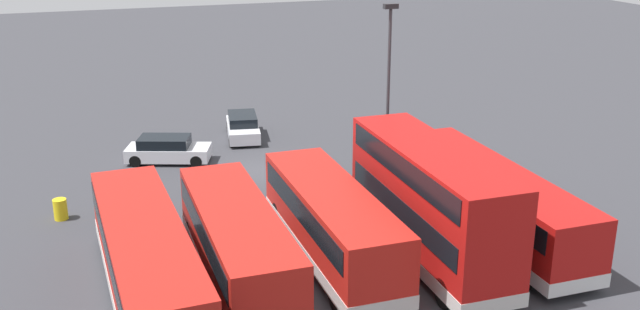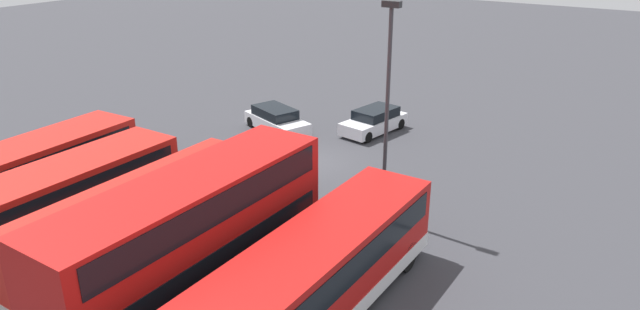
% 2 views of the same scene
% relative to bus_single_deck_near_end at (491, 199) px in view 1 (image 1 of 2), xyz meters
% --- Properties ---
extents(ground_plane, '(140.00, 140.00, 0.00)m').
position_rel_bus_single_deck_near_end_xyz_m(ground_plane, '(7.28, -10.84, -1.62)').
color(ground_plane, '#38383D').
extents(bus_single_deck_near_end, '(2.69, 11.98, 2.95)m').
position_rel_bus_single_deck_near_end_xyz_m(bus_single_deck_near_end, '(0.00, 0.00, 0.00)').
color(bus_single_deck_near_end, '#B71411').
rests_on(bus_single_deck_near_end, ground).
extents(bus_double_decker_second, '(2.75, 10.15, 4.55)m').
position_rel_bus_single_deck_near_end_xyz_m(bus_double_decker_second, '(3.51, 1.12, 0.82)').
color(bus_double_decker_second, '#B71411').
rests_on(bus_double_decker_second, ground).
extents(bus_single_deck_third, '(2.66, 10.23, 2.95)m').
position_rel_bus_single_deck_near_end_xyz_m(bus_single_deck_third, '(7.13, 0.01, -0.00)').
color(bus_single_deck_third, red).
rests_on(bus_single_deck_third, ground).
extents(bus_single_deck_fourth, '(2.70, 10.12, 2.95)m').
position_rel_bus_single_deck_near_end_xyz_m(bus_single_deck_fourth, '(11.03, 0.67, -0.00)').
color(bus_single_deck_fourth, red).
rests_on(bus_single_deck_fourth, ground).
extents(bus_single_deck_fifth, '(2.96, 12.01, 2.95)m').
position_rel_bus_single_deck_near_end_xyz_m(bus_single_deck_fifth, '(14.31, 0.90, -0.00)').
color(bus_single_deck_fifth, red).
rests_on(bus_single_deck_fifth, ground).
extents(car_hatchback_silver, '(4.82, 3.22, 1.43)m').
position_rel_bus_single_deck_near_end_xyz_m(car_hatchback_silver, '(11.57, -13.88, -0.92)').
color(car_hatchback_silver, silver).
rests_on(car_hatchback_silver, ground).
extents(car_small_green, '(2.52, 4.59, 1.43)m').
position_rel_bus_single_deck_near_end_xyz_m(car_small_green, '(6.65, -16.84, -0.92)').
color(car_small_green, silver).
rests_on(car_small_green, ground).
extents(lamp_post_tall, '(0.70, 0.30, 8.87)m').
position_rel_bus_single_deck_near_end_xyz_m(lamp_post_tall, '(1.37, -7.61, 3.51)').
color(lamp_post_tall, '#38383D').
rests_on(lamp_post_tall, ground).
extents(waste_bin_yellow, '(0.60, 0.60, 0.95)m').
position_rel_bus_single_deck_near_end_xyz_m(waste_bin_yellow, '(17.17, -7.65, -1.15)').
color(waste_bin_yellow, yellow).
rests_on(waste_bin_yellow, ground).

